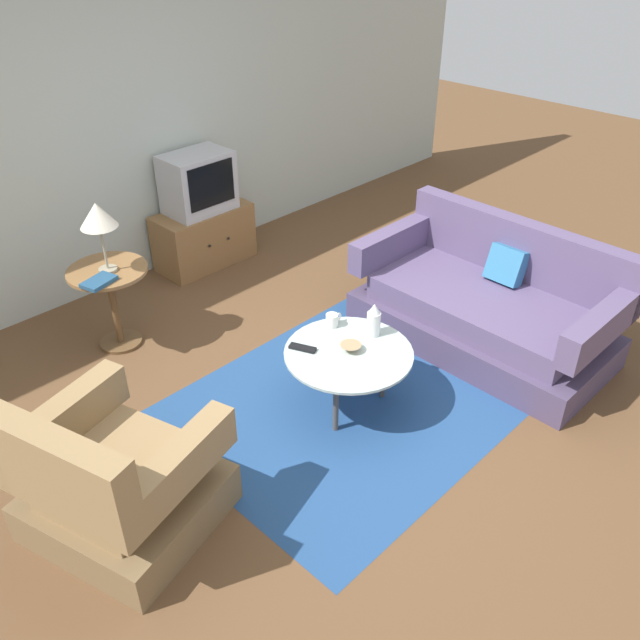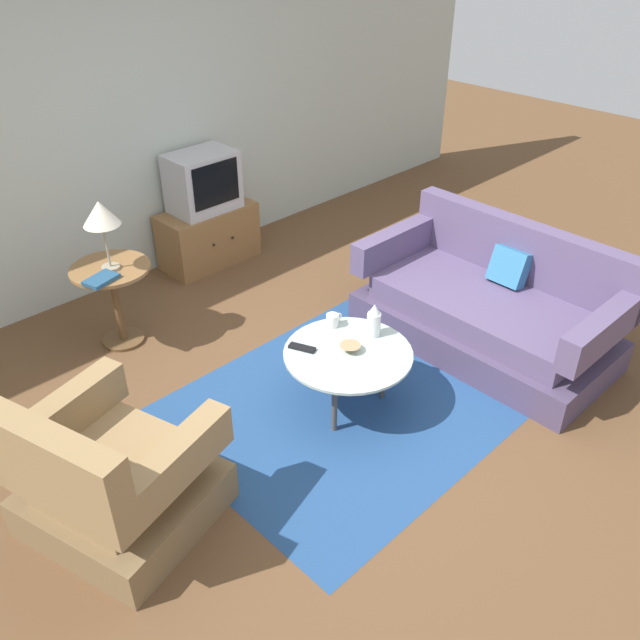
{
  "view_description": "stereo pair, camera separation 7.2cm",
  "coord_description": "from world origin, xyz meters",
  "px_view_note": "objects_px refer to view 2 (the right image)",
  "views": [
    {
      "loc": [
        -2.37,
        -2.26,
        2.83
      ],
      "look_at": [
        0.14,
        0.19,
        0.55
      ],
      "focal_mm": 36.97,
      "sensor_mm": 36.0,
      "label": 1
    },
    {
      "loc": [
        -2.32,
        -2.31,
        2.83
      ],
      "look_at": [
        0.14,
        0.19,
        0.55
      ],
      "focal_mm": 36.97,
      "sensor_mm": 36.0,
      "label": 2
    }
  ],
  "objects_px": {
    "table_lamp": "(101,215)",
    "bowl": "(350,348)",
    "side_table": "(114,288)",
    "tv_stand": "(209,236)",
    "book": "(101,279)",
    "coffee_table": "(348,356)",
    "mug": "(333,320)",
    "tv_remote_dark": "(302,348)",
    "armchair": "(112,481)",
    "television": "(203,182)",
    "vase": "(374,321)",
    "couch": "(489,309)"
  },
  "relations": [
    {
      "from": "couch",
      "to": "tv_stand",
      "type": "height_order",
      "value": "couch"
    },
    {
      "from": "couch",
      "to": "table_lamp",
      "type": "height_order",
      "value": "table_lamp"
    },
    {
      "from": "table_lamp",
      "to": "bowl",
      "type": "height_order",
      "value": "table_lamp"
    },
    {
      "from": "mug",
      "to": "book",
      "type": "height_order",
      "value": "book"
    },
    {
      "from": "television",
      "to": "vase",
      "type": "distance_m",
      "value": 2.28
    },
    {
      "from": "television",
      "to": "bowl",
      "type": "height_order",
      "value": "television"
    },
    {
      "from": "armchair",
      "to": "table_lamp",
      "type": "relative_size",
      "value": 2.13
    },
    {
      "from": "couch",
      "to": "bowl",
      "type": "bearing_deg",
      "value": 80.85
    },
    {
      "from": "book",
      "to": "vase",
      "type": "bearing_deg",
      "value": -70.43
    },
    {
      "from": "vase",
      "to": "table_lamp",
      "type": "bearing_deg",
      "value": 119.22
    },
    {
      "from": "couch",
      "to": "side_table",
      "type": "distance_m",
      "value": 2.72
    },
    {
      "from": "side_table",
      "to": "television",
      "type": "bearing_deg",
      "value": 25.11
    },
    {
      "from": "coffee_table",
      "to": "table_lamp",
      "type": "xyz_separation_m",
      "value": [
        -0.66,
        1.66,
        0.64
      ]
    },
    {
      "from": "coffee_table",
      "to": "vase",
      "type": "relative_size",
      "value": 3.51
    },
    {
      "from": "television",
      "to": "vase",
      "type": "xyz_separation_m",
      "value": [
        -0.32,
        -2.25,
        -0.23
      ]
    },
    {
      "from": "mug",
      "to": "tv_remote_dark",
      "type": "height_order",
      "value": "mug"
    },
    {
      "from": "coffee_table",
      "to": "mug",
      "type": "height_order",
      "value": "mug"
    },
    {
      "from": "coffee_table",
      "to": "book",
      "type": "relative_size",
      "value": 3.23
    },
    {
      "from": "tv_stand",
      "to": "table_lamp",
      "type": "xyz_separation_m",
      "value": [
        -1.24,
        -0.6,
        0.78
      ]
    },
    {
      "from": "couch",
      "to": "book",
      "type": "height_order",
      "value": "couch"
    },
    {
      "from": "couch",
      "to": "book",
      "type": "distance_m",
      "value": 2.74
    },
    {
      "from": "side_table",
      "to": "tv_stand",
      "type": "height_order",
      "value": "side_table"
    },
    {
      "from": "tv_stand",
      "to": "vase",
      "type": "xyz_separation_m",
      "value": [
        -0.32,
        -2.24,
        0.28
      ]
    },
    {
      "from": "television",
      "to": "coffee_table",
      "type": "bearing_deg",
      "value": -104.25
    },
    {
      "from": "tv_stand",
      "to": "mug",
      "type": "relative_size",
      "value": 6.6
    },
    {
      "from": "bowl",
      "to": "table_lamp",
      "type": "bearing_deg",
      "value": 112.29
    },
    {
      "from": "armchair",
      "to": "book",
      "type": "bearing_deg",
      "value": 135.08
    },
    {
      "from": "coffee_table",
      "to": "table_lamp",
      "type": "relative_size",
      "value": 1.62
    },
    {
      "from": "armchair",
      "to": "tv_remote_dark",
      "type": "relative_size",
      "value": 5.96
    },
    {
      "from": "coffee_table",
      "to": "table_lamp",
      "type": "bearing_deg",
      "value": 111.81
    },
    {
      "from": "bowl",
      "to": "side_table",
      "type": "bearing_deg",
      "value": 111.87
    },
    {
      "from": "armchair",
      "to": "side_table",
      "type": "distance_m",
      "value": 1.76
    },
    {
      "from": "coffee_table",
      "to": "television",
      "type": "relative_size",
      "value": 1.43
    },
    {
      "from": "coffee_table",
      "to": "mug",
      "type": "relative_size",
      "value": 6.27
    },
    {
      "from": "book",
      "to": "coffee_table",
      "type": "bearing_deg",
      "value": -77.66
    },
    {
      "from": "side_table",
      "to": "bowl",
      "type": "distance_m",
      "value": 1.82
    },
    {
      "from": "armchair",
      "to": "side_table",
      "type": "relative_size",
      "value": 1.7
    },
    {
      "from": "side_table",
      "to": "book",
      "type": "distance_m",
      "value": 0.27
    },
    {
      "from": "side_table",
      "to": "table_lamp",
      "type": "distance_m",
      "value": 0.58
    },
    {
      "from": "vase",
      "to": "tv_stand",
      "type": "bearing_deg",
      "value": 81.87
    },
    {
      "from": "mug",
      "to": "bowl",
      "type": "xyz_separation_m",
      "value": [
        -0.13,
        -0.28,
        -0.02
      ]
    },
    {
      "from": "tv_remote_dark",
      "to": "book",
      "type": "xyz_separation_m",
      "value": [
        -0.62,
        1.32,
        0.21
      ]
    },
    {
      "from": "television",
      "to": "mug",
      "type": "relative_size",
      "value": 4.4
    },
    {
      "from": "tv_stand",
      "to": "side_table",
      "type": "bearing_deg",
      "value": -155.14
    },
    {
      "from": "coffee_table",
      "to": "tv_remote_dark",
      "type": "xyz_separation_m",
      "value": [
        -0.18,
        0.22,
        0.04
      ]
    },
    {
      "from": "couch",
      "to": "side_table",
      "type": "xyz_separation_m",
      "value": [
        -1.93,
        1.9,
        0.17
      ]
    },
    {
      "from": "table_lamp",
      "to": "mug",
      "type": "bearing_deg",
      "value": -59.74
    },
    {
      "from": "couch",
      "to": "mug",
      "type": "xyz_separation_m",
      "value": [
        -1.13,
        0.49,
        0.19
      ]
    },
    {
      "from": "vase",
      "to": "bowl",
      "type": "bearing_deg",
      "value": -175.67
    },
    {
      "from": "table_lamp",
      "to": "bowl",
      "type": "bearing_deg",
      "value": -67.71
    }
  ]
}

